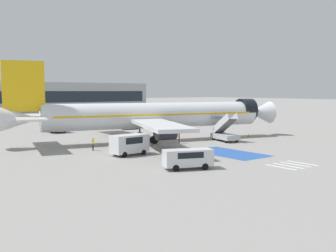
{
  "coord_description": "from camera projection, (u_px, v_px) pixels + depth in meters",
  "views": [
    {
      "loc": [
        -34.84,
        -47.32,
        7.44
      ],
      "look_at": [
        -0.88,
        -3.26,
        2.47
      ],
      "focal_mm": 42.0,
      "sensor_mm": 36.0,
      "label": 1
    }
  ],
  "objects": [
    {
      "name": "fuel_tanker",
      "position": [
        54.0,
        123.0,
        72.03
      ],
      "size": [
        3.42,
        8.67,
        3.32
      ],
      "rotation": [
        0.0,
        0.0,
        -0.11
      ],
      "color": "#38383D",
      "rests_on": "ground_plane"
    },
    {
      "name": "apron_stand_patch_blue",
      "position": [
        228.0,
        153.0,
        47.2
      ],
      "size": [
        5.27,
        9.79,
        0.01
      ],
      "primitive_type": "cube",
      "color": "#2856A8",
      "rests_on": "ground_plane"
    },
    {
      "name": "ground_plane",
      "position": [
        159.0,
        140.0,
        59.18
      ],
      "size": [
        600.0,
        600.0,
        0.0
      ],
      "primitive_type": "plane",
      "color": "gray"
    },
    {
      "name": "airliner",
      "position": [
        152.0,
        115.0,
        58.12
      ],
      "size": [
        42.48,
        35.22,
        11.33
      ],
      "rotation": [
        0.0,
        0.0,
        -1.81
      ],
      "color": "silver",
      "rests_on": "ground_plane"
    },
    {
      "name": "service_van_1",
      "position": [
        129.0,
        143.0,
        45.47
      ],
      "size": [
        4.39,
        2.26,
        2.39
      ],
      "rotation": [
        0.0,
        0.0,
        4.76
      ],
      "color": "silver",
      "rests_on": "ground_plane"
    },
    {
      "name": "apron_walkway_bar_3",
      "position": [
        302.0,
        163.0,
        40.56
      ],
      "size": [
        0.44,
        3.6,
        0.01
      ],
      "primitive_type": "cube",
      "color": "silver",
      "rests_on": "ground_plane"
    },
    {
      "name": "boarding_stairs_forward",
      "position": [
        225.0,
        134.0,
        58.26
      ],
      "size": [
        3.29,
        5.54,
        4.27
      ],
      "rotation": [
        0.0,
        0.0,
        -0.24
      ],
      "color": "#ADB2BA",
      "rests_on": "ground_plane"
    },
    {
      "name": "traffic_cone_0",
      "position": [
        249.0,
        135.0,
        63.56
      ],
      "size": [
        0.49,
        0.49,
        0.54
      ],
      "color": "orange",
      "rests_on": "ground_plane"
    },
    {
      "name": "service_van_0",
      "position": [
        188.0,
        157.0,
        37.38
      ],
      "size": [
        4.98,
        3.37,
        1.9
      ],
      "rotation": [
        0.0,
        0.0,
        4.33
      ],
      "color": "silver",
      "rests_on": "ground_plane"
    },
    {
      "name": "apron_walkway_bar_2",
      "position": [
        295.0,
        164.0,
        39.83
      ],
      "size": [
        0.44,
        3.6,
        0.01
      ],
      "primitive_type": "cube",
      "color": "silver",
      "rests_on": "ground_plane"
    },
    {
      "name": "ground_crew_3",
      "position": [
        93.0,
        143.0,
        49.21
      ],
      "size": [
        0.43,
        0.49,
        1.61
      ],
      "rotation": [
        0.0,
        0.0,
        0.99
      ],
      "color": "black",
      "rests_on": "ground_plane"
    },
    {
      "name": "ground_crew_2",
      "position": [
        125.0,
        142.0,
        49.86
      ],
      "size": [
        0.49,
        0.43,
        1.72
      ],
      "rotation": [
        0.0,
        0.0,
        3.72
      ],
      "color": "black",
      "rests_on": "ground_plane"
    },
    {
      "name": "ground_crew_0",
      "position": [
        133.0,
        142.0,
        50.67
      ],
      "size": [
        0.48,
        0.37,
        1.62
      ],
      "rotation": [
        0.0,
        0.0,
        5.91
      ],
      "color": "black",
      "rests_on": "ground_plane"
    },
    {
      "name": "apron_leadline_yellow",
      "position": [
        157.0,
        141.0,
        58.74
      ],
      "size": [
        74.9,
        18.75,
        0.01
      ],
      "primitive_type": "cube",
      "rotation": [
        0.0,
        0.0,
        -1.81
      ],
      "color": "gold",
      "rests_on": "ground_plane"
    },
    {
      "name": "terminal_building",
      "position": [
        23.0,
        99.0,
        122.75
      ],
      "size": [
        85.3,
        12.1,
        10.16
      ],
      "color": "#9EA3A8",
      "rests_on": "ground_plane"
    },
    {
      "name": "apron_walkway_bar_1",
      "position": [
        288.0,
        166.0,
        39.1
      ],
      "size": [
        0.44,
        3.6,
        0.01
      ],
      "primitive_type": "cube",
      "color": "silver",
      "rests_on": "ground_plane"
    },
    {
      "name": "ground_crew_1",
      "position": [
        179.0,
        136.0,
        55.6
      ],
      "size": [
        0.44,
        0.48,
        1.77
      ],
      "rotation": [
        0.0,
        0.0,
        4.06
      ],
      "color": "#2D2D33",
      "rests_on": "ground_plane"
    },
    {
      "name": "apron_walkway_bar_0",
      "position": [
        281.0,
        167.0,
        38.37
      ],
      "size": [
        0.44,
        3.6,
        0.01
      ],
      "primitive_type": "cube",
      "color": "silver",
      "rests_on": "ground_plane"
    }
  ]
}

